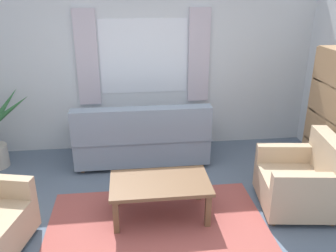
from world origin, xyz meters
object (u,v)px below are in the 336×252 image
Objects in this scene: coffee_table at (160,186)px; bookshelf at (333,125)px; armchair_right at (302,181)px; couch at (142,139)px.

bookshelf is at bearing 14.12° from coffee_table.
armchair_right is at bearing -1.04° from coffee_table.
couch is 1.10× the size of bookshelf.
coffee_table is at bearing 104.12° from bookshelf.
bookshelf reaches higher than armchair_right.
coffee_table is at bearing -83.62° from armchair_right.
bookshelf reaches higher than couch.
armchair_right is (1.78, -1.38, -0.01)m from couch.
couch reaches higher than armchair_right.
couch is at bearing -120.33° from armchair_right.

